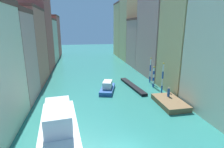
{
  "coord_description": "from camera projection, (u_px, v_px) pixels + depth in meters",
  "views": [
    {
      "loc": [
        -3.85,
        -12.45,
        10.55
      ],
      "look_at": [
        2.62,
        21.28,
        1.5
      ],
      "focal_mm": 28.62,
      "sensor_mm": 36.0,
      "label": 1
    }
  ],
  "objects": [
    {
      "name": "ground_plane",
      "position": [
        97.0,
        78.0,
        38.48
      ],
      "size": [
        154.0,
        154.0,
        0.0
      ],
      "primitive_type": "plane",
      "color": "#28756B"
    },
    {
      "name": "building_left_1",
      "position": [
        9.0,
        57.0,
        24.99
      ],
      "size": [
        6.13,
        7.22,
        13.05
      ],
      "color": "tan",
      "rests_on": "ground"
    },
    {
      "name": "building_left_2",
      "position": [
        26.0,
        46.0,
        33.3
      ],
      "size": [
        6.13,
        10.63,
        14.1
      ],
      "color": "#C6705B",
      "rests_on": "ground"
    },
    {
      "name": "building_left_3",
      "position": [
        37.0,
        30.0,
        43.0
      ],
      "size": [
        6.13,
        11.08,
        19.49
      ],
      "color": "#B25147",
      "rests_on": "ground"
    },
    {
      "name": "building_left_4",
      "position": [
        46.0,
        41.0,
        54.84
      ],
      "size": [
        6.13,
        11.95,
        13.07
      ],
      "color": "#BCB299",
      "rests_on": "ground"
    },
    {
      "name": "building_left_5",
      "position": [
        51.0,
        36.0,
        65.99
      ],
      "size": [
        6.13,
        11.68,
        14.63
      ],
      "color": "#B25147",
      "rests_on": "ground"
    },
    {
      "name": "building_right_1",
      "position": [
        186.0,
        39.0,
        28.73
      ],
      "size": [
        6.13,
        7.9,
        17.51
      ],
      "color": "#DBB77A",
      "rests_on": "ground"
    },
    {
      "name": "building_right_2",
      "position": [
        159.0,
        30.0,
        38.15
      ],
      "size": [
        6.13,
        11.88,
        19.95
      ],
      "color": "tan",
      "rests_on": "ground"
    },
    {
      "name": "building_right_3",
      "position": [
        141.0,
        43.0,
        49.04
      ],
      "size": [
        6.13,
        9.24,
        12.82
      ],
      "color": "tan",
      "rests_on": "ground"
    },
    {
      "name": "building_right_4",
      "position": [
        132.0,
        25.0,
        56.65
      ],
      "size": [
        6.13,
        9.3,
        22.35
      ],
      "color": "#DBB77A",
      "rests_on": "ground"
    },
    {
      "name": "building_right_5",
      "position": [
        124.0,
        30.0,
        66.19
      ],
      "size": [
        6.13,
        9.73,
        19.04
      ],
      "color": "#DBB77A",
      "rests_on": "ground"
    },
    {
      "name": "waterfront_dock",
      "position": [
        170.0,
        102.0,
        24.89
      ],
      "size": [
        3.24,
        5.63,
        0.73
      ],
      "color": "brown",
      "rests_on": "ground"
    },
    {
      "name": "person_on_dock",
      "position": [
        169.0,
        92.0,
        25.96
      ],
      "size": [
        0.36,
        0.36,
        1.43
      ],
      "color": "#234C93",
      "rests_on": "waterfront_dock"
    },
    {
      "name": "mooring_pole_0",
      "position": [
        163.0,
        78.0,
        29.1
      ],
      "size": [
        0.28,
        0.28,
        5.05
      ],
      "color": "#1E479E",
      "rests_on": "ground"
    },
    {
      "name": "mooring_pole_1",
      "position": [
        154.0,
        76.0,
        32.08
      ],
      "size": [
        0.35,
        0.35,
        3.86
      ],
      "color": "#1E479E",
      "rests_on": "ground"
    },
    {
      "name": "mooring_pole_2",
      "position": [
        150.0,
        70.0,
        34.54
      ],
      "size": [
        0.28,
        0.28,
        4.91
      ],
      "color": "#1E479E",
      "rests_on": "ground"
    },
    {
      "name": "vaporetto_white",
      "position": [
        59.0,
        126.0,
        17.37
      ],
      "size": [
        4.65,
        11.58,
        3.28
      ],
      "color": "white",
      "rests_on": "ground"
    },
    {
      "name": "gondola_black",
      "position": [
        132.0,
        86.0,
        32.37
      ],
      "size": [
        2.15,
        9.63,
        0.41
      ],
      "color": "black",
      "rests_on": "ground"
    },
    {
      "name": "motorboat_0",
      "position": [
        107.0,
        87.0,
        30.3
      ],
      "size": [
        3.54,
        5.69,
        1.72
      ],
      "color": "#234C93",
      "rests_on": "ground"
    }
  ]
}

